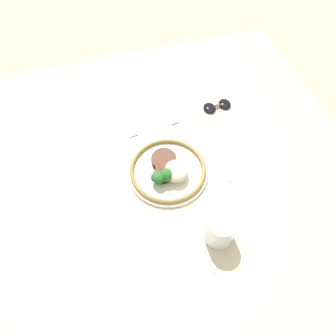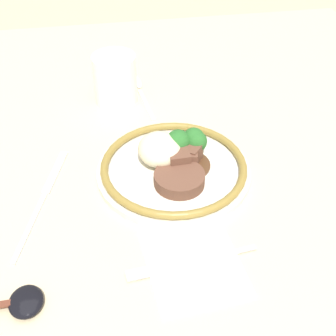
% 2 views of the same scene
% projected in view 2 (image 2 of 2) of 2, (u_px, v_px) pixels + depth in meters
% --- Properties ---
extents(ground_plane, '(8.00, 8.00, 0.00)m').
position_uv_depth(ground_plane, '(158.00, 190.00, 0.75)').
color(ground_plane, tan).
extents(dining_table, '(1.15, 1.10, 0.04)m').
position_uv_depth(dining_table, '(158.00, 180.00, 0.73)').
color(dining_table, beige).
rests_on(dining_table, ground).
extents(napkin, '(0.14, 0.13, 0.00)m').
position_uv_depth(napkin, '(193.00, 263.00, 0.58)').
color(napkin, white).
rests_on(napkin, dining_table).
extents(plate, '(0.23, 0.23, 0.06)m').
position_uv_depth(plate, '(174.00, 164.00, 0.71)').
color(plate, silver).
rests_on(plate, dining_table).
extents(juice_glass, '(0.08, 0.08, 0.09)m').
position_uv_depth(juice_glass, '(115.00, 81.00, 0.85)').
color(juice_glass, yellow).
rests_on(juice_glass, dining_table).
extents(fork, '(0.03, 0.17, 0.00)m').
position_uv_depth(fork, '(180.00, 264.00, 0.58)').
color(fork, '#B7B7BC').
rests_on(fork, napkin).
extents(knife, '(0.22, 0.07, 0.00)m').
position_uv_depth(knife, '(44.00, 196.00, 0.67)').
color(knife, '#B7B7BC').
rests_on(knife, dining_table).
extents(spoon, '(0.17, 0.03, 0.01)m').
position_uv_depth(spoon, '(138.00, 87.00, 0.91)').
color(spoon, '#B7B7BC').
rests_on(spoon, dining_table).
extents(sunglasses, '(0.05, 0.10, 0.01)m').
position_uv_depth(sunglasses, '(1.00, 306.00, 0.53)').
color(sunglasses, black).
rests_on(sunglasses, dining_table).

